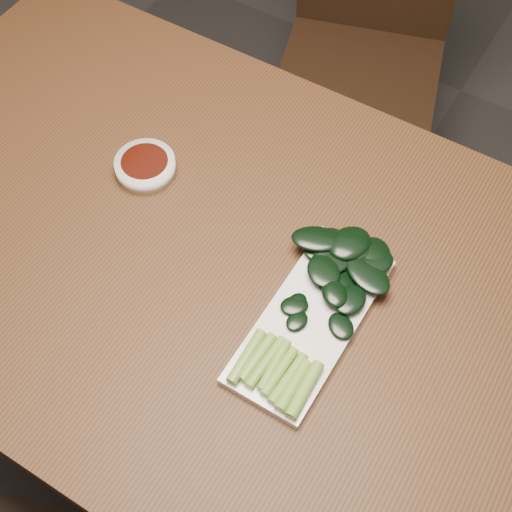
% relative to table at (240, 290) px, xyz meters
% --- Properties ---
extents(ground, '(6.00, 6.00, 0.00)m').
position_rel_table_xyz_m(ground, '(0.00, 0.00, -0.68)').
color(ground, '#2C2A2A').
rests_on(ground, ground).
extents(table, '(1.40, 0.80, 0.75)m').
position_rel_table_xyz_m(table, '(0.00, 0.00, 0.00)').
color(table, '#402512').
rests_on(table, ground).
extents(chair_far, '(0.48, 0.48, 0.89)m').
position_rel_table_xyz_m(chair_far, '(-0.17, 0.84, -0.19)').
color(chair_far, black).
rests_on(chair_far, ground).
extents(sauce_bowl, '(0.10, 0.10, 0.03)m').
position_rel_table_xyz_m(sauce_bowl, '(-0.23, 0.08, 0.09)').
color(sauce_bowl, silver).
rests_on(sauce_bowl, table).
extents(serving_plate, '(0.13, 0.30, 0.01)m').
position_rel_table_xyz_m(serving_plate, '(0.14, -0.03, 0.08)').
color(serving_plate, silver).
rests_on(serving_plate, table).
extents(gai_lan, '(0.18, 0.32, 0.03)m').
position_rel_table_xyz_m(gai_lan, '(0.14, 0.02, 0.10)').
color(gai_lan, olive).
rests_on(gai_lan, serving_plate).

